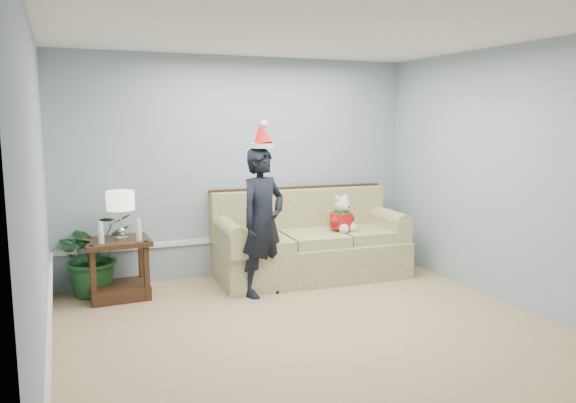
% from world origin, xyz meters
% --- Properties ---
extents(room_shell, '(4.54, 5.04, 2.74)m').
position_xyz_m(room_shell, '(0.00, 0.00, 1.35)').
color(room_shell, tan).
rests_on(room_shell, ground).
extents(wainscot_trim, '(4.49, 4.99, 0.06)m').
position_xyz_m(wainscot_trim, '(-1.18, 1.18, 0.45)').
color(wainscot_trim, white).
rests_on(wainscot_trim, room_shell).
extents(sofa, '(2.35, 1.10, 1.08)m').
position_xyz_m(sofa, '(0.72, 2.02, 0.38)').
color(sofa, '#545D2C').
rests_on(sofa, room_shell).
extents(side_table, '(0.70, 0.59, 0.66)m').
position_xyz_m(side_table, '(-1.57, 2.02, 0.26)').
color(side_table, '#3E2716').
rests_on(side_table, room_shell).
extents(table_lamp, '(0.30, 0.30, 0.53)m').
position_xyz_m(table_lamp, '(-1.52, 1.99, 1.06)').
color(table_lamp, silver).
rests_on(table_lamp, side_table).
extents(candle_pair, '(0.44, 0.06, 0.23)m').
position_xyz_m(candle_pair, '(-1.55, 1.86, 0.76)').
color(candle_pair, silver).
rests_on(candle_pair, side_table).
extents(houseplant, '(1.07, 1.03, 0.91)m').
position_xyz_m(houseplant, '(-1.81, 2.26, 0.46)').
color(houseplant, '#1D5125').
rests_on(houseplant, room_shell).
extents(man, '(0.71, 0.61, 1.64)m').
position_xyz_m(man, '(-0.07, 1.53, 0.82)').
color(man, black).
rests_on(man, room_shell).
extents(santa_hat, '(0.32, 0.34, 0.31)m').
position_xyz_m(santa_hat, '(-0.07, 1.55, 1.76)').
color(santa_hat, silver).
rests_on(santa_hat, man).
extents(teddy_bear, '(0.35, 0.36, 0.46)m').
position_xyz_m(teddy_bear, '(1.09, 1.87, 0.73)').
color(teddy_bear, silver).
rests_on(teddy_bear, sofa).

